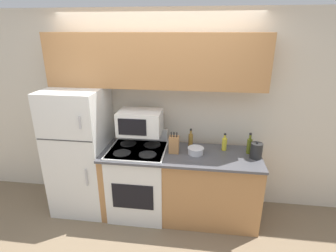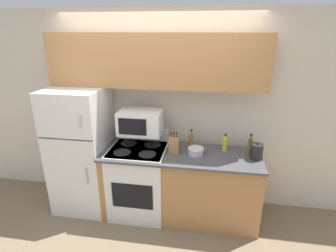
{
  "view_description": "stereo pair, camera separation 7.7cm",
  "coord_description": "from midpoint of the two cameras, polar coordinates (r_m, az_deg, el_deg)",
  "views": [
    {
      "loc": [
        0.58,
        -2.55,
        2.3
      ],
      "look_at": [
        0.2,
        0.28,
        1.24
      ],
      "focal_mm": 28.0,
      "sensor_mm": 36.0,
      "label": 1
    },
    {
      "loc": [
        0.65,
        -2.54,
        2.3
      ],
      "look_at": [
        0.2,
        0.28,
        1.24
      ],
      "focal_mm": 28.0,
      "sensor_mm": 36.0,
      "label": 2
    }
  ],
  "objects": [
    {
      "name": "lower_cabinets",
      "position": [
        3.42,
        1.97,
        -12.55
      ],
      "size": [
        1.92,
        0.67,
        0.89
      ],
      "color": "#B27A47",
      "rests_on": "ground_plane"
    },
    {
      "name": "bottle_cooking_spray",
      "position": [
        3.3,
        11.52,
        -3.78
      ],
      "size": [
        0.06,
        0.06,
        0.22
      ],
      "color": "gold",
      "rests_on": "lower_cabinets"
    },
    {
      "name": "bottle_olive_oil",
      "position": [
        3.28,
        16.65,
        -4.07
      ],
      "size": [
        0.06,
        0.06,
        0.26
      ],
      "color": "#5B6619",
      "rests_on": "lower_cabinets"
    },
    {
      "name": "stove",
      "position": [
        3.48,
        -6.99,
        -11.58
      ],
      "size": [
        0.69,
        0.65,
        1.07
      ],
      "color": "white",
      "rests_on": "ground_plane"
    },
    {
      "name": "kettle",
      "position": [
        3.19,
        18.02,
        -5.13
      ],
      "size": [
        0.14,
        0.14,
        0.21
      ],
      "color": "black",
      "rests_on": "lower_cabinets"
    },
    {
      "name": "microwave",
      "position": [
        3.26,
        -6.75,
        0.82
      ],
      "size": [
        0.53,
        0.37,
        0.29
      ],
      "color": "white",
      "rests_on": "stove"
    },
    {
      "name": "bowl",
      "position": [
        3.17,
        5.36,
        -5.32
      ],
      "size": [
        0.2,
        0.2,
        0.08
      ],
      "color": "silver",
      "rests_on": "lower_cabinets"
    },
    {
      "name": "upper_cabinets",
      "position": [
        3.18,
        -3.65,
        14.02
      ],
      "size": [
        2.61,
        0.32,
        0.63
      ],
      "color": "#B27A47",
      "rests_on": "refrigerator"
    },
    {
      "name": "ground_plane",
      "position": [
        3.48,
        -4.77,
        -21.09
      ],
      "size": [
        12.0,
        12.0,
        0.0
      ],
      "primitive_type": "plane",
      "color": "#7F6B51"
    },
    {
      "name": "refrigerator",
      "position": [
        3.62,
        -19.02,
        -5.08
      ],
      "size": [
        0.69,
        0.73,
        1.64
      ],
      "color": "white",
      "rests_on": "ground_plane"
    },
    {
      "name": "bottle_vinegar",
      "position": [
        3.33,
        4.29,
        -2.98
      ],
      "size": [
        0.06,
        0.06,
        0.24
      ],
      "color": "olive",
      "rests_on": "lower_cabinets"
    },
    {
      "name": "wall_back",
      "position": [
        3.5,
        -2.82,
        3.23
      ],
      "size": [
        8.0,
        0.05,
        2.55
      ],
      "color": "beige",
      "rests_on": "ground_plane"
    },
    {
      "name": "knife_block",
      "position": [
        3.16,
        0.62,
        -4.04
      ],
      "size": [
        0.12,
        0.1,
        0.27
      ],
      "color": "#B27A47",
      "rests_on": "lower_cabinets"
    }
  ]
}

